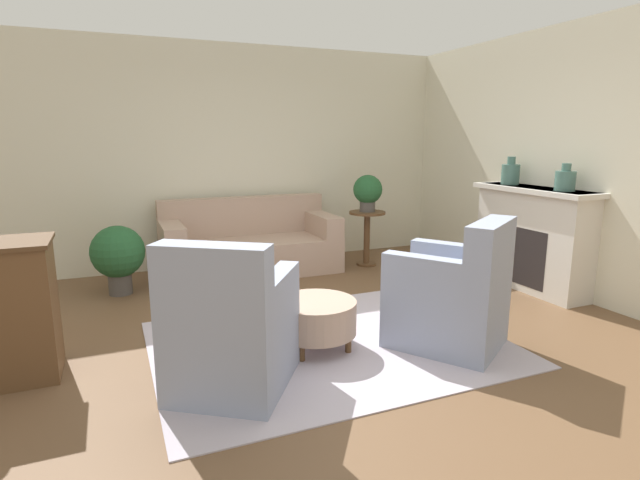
{
  "coord_description": "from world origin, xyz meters",
  "views": [
    {
      "loc": [
        -1.55,
        -3.48,
        1.66
      ],
      "look_at": [
        0.15,
        0.55,
        0.75
      ],
      "focal_mm": 28.0,
      "sensor_mm": 36.0,
      "label": 1
    }
  ],
  "objects_px": {
    "armchair_left": "(231,332)",
    "potted_plant_on_side_table": "(368,191)",
    "couch": "(250,246)",
    "vase_mantel_near": "(510,173)",
    "armchair_right": "(454,298)",
    "vase_mantel_far": "(565,180)",
    "side_table": "(367,230)",
    "potted_plant_floor": "(118,254)",
    "ottoman_table": "(316,317)"
  },
  "relations": [
    {
      "from": "ottoman_table",
      "to": "potted_plant_on_side_table",
      "type": "relative_size",
      "value": 1.38
    },
    {
      "from": "armchair_left",
      "to": "potted_plant_on_side_table",
      "type": "relative_size",
      "value": 2.29
    },
    {
      "from": "vase_mantel_near",
      "to": "potted_plant_on_side_table",
      "type": "height_order",
      "value": "vase_mantel_near"
    },
    {
      "from": "vase_mantel_near",
      "to": "vase_mantel_far",
      "type": "relative_size",
      "value": 1.14
    },
    {
      "from": "vase_mantel_far",
      "to": "potted_plant_floor",
      "type": "xyz_separation_m",
      "value": [
        -4.17,
        1.92,
        -0.79
      ]
    },
    {
      "from": "couch",
      "to": "vase_mantel_near",
      "type": "bearing_deg",
      "value": -29.82
    },
    {
      "from": "armchair_right",
      "to": "vase_mantel_far",
      "type": "distance_m",
      "value": 2.03
    },
    {
      "from": "armchair_left",
      "to": "potted_plant_on_side_table",
      "type": "bearing_deg",
      "value": 47.09
    },
    {
      "from": "vase_mantel_far",
      "to": "potted_plant_on_side_table",
      "type": "xyz_separation_m",
      "value": [
        -1.16,
        1.98,
        -0.26
      ]
    },
    {
      "from": "vase_mantel_near",
      "to": "ottoman_table",
      "type": "bearing_deg",
      "value": -161.41
    },
    {
      "from": "couch",
      "to": "vase_mantel_near",
      "type": "height_order",
      "value": "vase_mantel_near"
    },
    {
      "from": "couch",
      "to": "vase_mantel_far",
      "type": "xyz_separation_m",
      "value": [
        2.65,
        -2.27,
        0.91
      ]
    },
    {
      "from": "couch",
      "to": "side_table",
      "type": "bearing_deg",
      "value": -11.01
    },
    {
      "from": "vase_mantel_near",
      "to": "potted_plant_floor",
      "type": "xyz_separation_m",
      "value": [
        -4.17,
        1.17,
        -0.81
      ]
    },
    {
      "from": "vase_mantel_near",
      "to": "vase_mantel_far",
      "type": "bearing_deg",
      "value": -90.0
    },
    {
      "from": "vase_mantel_far",
      "to": "potted_plant_on_side_table",
      "type": "height_order",
      "value": "vase_mantel_far"
    },
    {
      "from": "couch",
      "to": "vase_mantel_far",
      "type": "relative_size",
      "value": 7.68
    },
    {
      "from": "armchair_left",
      "to": "vase_mantel_far",
      "type": "relative_size",
      "value": 3.93
    },
    {
      "from": "armchair_left",
      "to": "vase_mantel_far",
      "type": "xyz_separation_m",
      "value": [
        3.54,
        0.58,
        0.83
      ]
    },
    {
      "from": "side_table",
      "to": "potted_plant_on_side_table",
      "type": "xyz_separation_m",
      "value": [
        -0.0,
        0.0,
        0.5
      ]
    },
    {
      "from": "couch",
      "to": "vase_mantel_near",
      "type": "xyz_separation_m",
      "value": [
        2.65,
        -1.52,
        0.93
      ]
    },
    {
      "from": "side_table",
      "to": "vase_mantel_near",
      "type": "height_order",
      "value": "vase_mantel_near"
    },
    {
      "from": "armchair_left",
      "to": "potted_plant_floor",
      "type": "xyz_separation_m",
      "value": [
        -0.63,
        2.5,
        0.04
      ]
    },
    {
      "from": "armchair_left",
      "to": "couch",
      "type": "bearing_deg",
      "value": 72.67
    },
    {
      "from": "armchair_left",
      "to": "armchair_right",
      "type": "height_order",
      "value": "same"
    },
    {
      "from": "armchair_left",
      "to": "armchair_right",
      "type": "bearing_deg",
      "value": 0.0
    },
    {
      "from": "ottoman_table",
      "to": "potted_plant_on_side_table",
      "type": "xyz_separation_m",
      "value": [
        1.61,
        2.16,
        0.72
      ]
    },
    {
      "from": "couch",
      "to": "potted_plant_on_side_table",
      "type": "height_order",
      "value": "potted_plant_on_side_table"
    },
    {
      "from": "armchair_left",
      "to": "potted_plant_on_side_table",
      "type": "distance_m",
      "value": 3.54
    },
    {
      "from": "ottoman_table",
      "to": "vase_mantel_far",
      "type": "bearing_deg",
      "value": 3.86
    },
    {
      "from": "potted_plant_on_side_table",
      "to": "armchair_right",
      "type": "bearing_deg",
      "value": -103.01
    },
    {
      "from": "side_table",
      "to": "ottoman_table",
      "type": "bearing_deg",
      "value": -126.71
    },
    {
      "from": "armchair_right",
      "to": "potted_plant_floor",
      "type": "height_order",
      "value": "armchair_right"
    },
    {
      "from": "side_table",
      "to": "vase_mantel_near",
      "type": "bearing_deg",
      "value": -46.63
    },
    {
      "from": "armchair_right",
      "to": "vase_mantel_far",
      "type": "height_order",
      "value": "vase_mantel_far"
    },
    {
      "from": "couch",
      "to": "vase_mantel_near",
      "type": "distance_m",
      "value": 3.19
    },
    {
      "from": "vase_mantel_near",
      "to": "potted_plant_on_side_table",
      "type": "relative_size",
      "value": 0.67
    },
    {
      "from": "side_table",
      "to": "potted_plant_on_side_table",
      "type": "height_order",
      "value": "potted_plant_on_side_table"
    },
    {
      "from": "couch",
      "to": "potted_plant_floor",
      "type": "distance_m",
      "value": 1.57
    },
    {
      "from": "side_table",
      "to": "potted_plant_floor",
      "type": "bearing_deg",
      "value": -178.88
    },
    {
      "from": "armchair_left",
      "to": "potted_plant_on_side_table",
      "type": "height_order",
      "value": "potted_plant_on_side_table"
    },
    {
      "from": "potted_plant_on_side_table",
      "to": "couch",
      "type": "bearing_deg",
      "value": 168.99
    },
    {
      "from": "couch",
      "to": "ottoman_table",
      "type": "distance_m",
      "value": 2.46
    },
    {
      "from": "couch",
      "to": "armchair_right",
      "type": "xyz_separation_m",
      "value": [
        0.9,
        -2.85,
        0.08
      ]
    },
    {
      "from": "vase_mantel_near",
      "to": "potted_plant_on_side_table",
      "type": "distance_m",
      "value": 1.71
    },
    {
      "from": "armchair_left",
      "to": "side_table",
      "type": "height_order",
      "value": "armchair_left"
    },
    {
      "from": "armchair_right",
      "to": "potted_plant_floor",
      "type": "xyz_separation_m",
      "value": [
        -2.42,
        2.5,
        0.04
      ]
    },
    {
      "from": "armchair_right",
      "to": "ottoman_table",
      "type": "xyz_separation_m",
      "value": [
        -1.02,
        0.4,
        -0.14
      ]
    },
    {
      "from": "couch",
      "to": "armchair_right",
      "type": "distance_m",
      "value": 2.99
    },
    {
      "from": "ottoman_table",
      "to": "vase_mantel_far",
      "type": "height_order",
      "value": "vase_mantel_far"
    }
  ]
}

